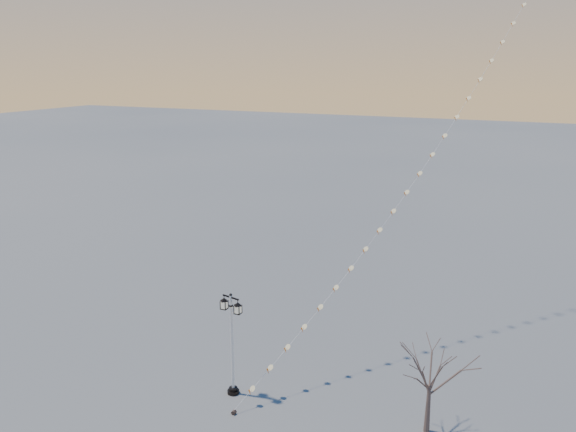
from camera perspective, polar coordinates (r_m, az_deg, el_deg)
The scene contains 4 objects.
ground at distance 28.40m, azimuth -2.47°, elevation -18.61°, with size 300.00×300.00×0.00m, color slate.
street_lamp at distance 28.25m, azimuth -5.57°, elevation -12.03°, with size 1.31×0.66×5.26m.
bare_tree at distance 26.19m, azimuth 13.91°, elevation -14.78°, with size 2.52×2.52×4.18m.
kite_train at distance 36.62m, azimuth 17.79°, elevation 15.41°, with size 15.13×32.89×33.05m.
Camera 1 is at (10.83, -21.05, 15.70)m, focal length 35.94 mm.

